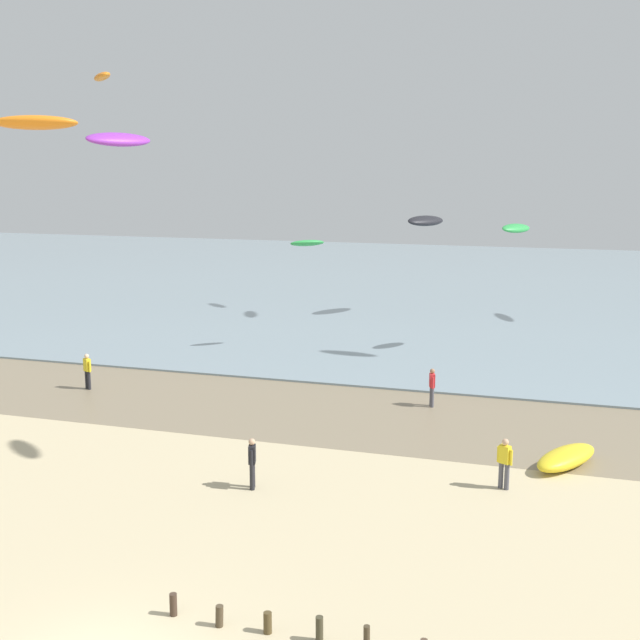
% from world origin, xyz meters
% --- Properties ---
extents(wet_sand_strip, '(120.00, 8.58, 0.01)m').
position_xyz_m(wet_sand_strip, '(0.00, 18.81, 0.00)').
color(wet_sand_strip, '#84755B').
rests_on(wet_sand_strip, ground).
extents(sea, '(160.00, 70.00, 0.10)m').
position_xyz_m(sea, '(0.00, 58.10, 0.05)').
color(sea, '#7F939E').
rests_on(sea, ground).
extents(person_nearest_camera, '(0.31, 0.55, 1.71)m').
position_xyz_m(person_nearest_camera, '(3.60, 21.03, 0.92)').
color(person_nearest_camera, '#4C4C56').
rests_on(person_nearest_camera, ground).
extents(person_mid_beach, '(0.52, 0.36, 1.71)m').
position_xyz_m(person_mid_beach, '(7.35, 12.55, 0.92)').
color(person_mid_beach, '#4C4C56').
rests_on(person_mid_beach, ground).
extents(person_by_waterline, '(0.51, 0.37, 1.71)m').
position_xyz_m(person_by_waterline, '(-12.40, 19.09, 0.92)').
color(person_by_waterline, '#232328').
rests_on(person_by_waterline, ground).
extents(person_left_flank, '(0.31, 0.55, 1.71)m').
position_xyz_m(person_left_flank, '(-0.52, 10.17, 0.92)').
color(person_left_flank, '#232328').
rests_on(person_left_flank, ground).
extents(grounded_kite, '(2.65, 3.43, 0.66)m').
position_xyz_m(grounded_kite, '(9.29, 15.23, 0.33)').
color(grounded_kite, yellow).
rests_on(grounded_kite, ground).
extents(kite_aloft_0, '(2.00, 1.80, 0.51)m').
position_xyz_m(kite_aloft_0, '(-4.94, 29.75, 6.16)').
color(kite_aloft_0, green).
extents(kite_aloft_3, '(3.67, 2.60, 0.79)m').
position_xyz_m(kite_aloft_3, '(-12.77, 16.85, 12.18)').
color(kite_aloft_3, orange).
extents(kite_aloft_7, '(2.85, 3.75, 0.96)m').
position_xyz_m(kite_aloft_7, '(-0.47, 42.37, 6.67)').
color(kite_aloft_7, black).
extents(kite_aloft_8, '(1.95, 2.47, 0.68)m').
position_xyz_m(kite_aloft_8, '(6.18, 32.53, 7.02)').
color(kite_aloft_8, green).
extents(kite_aloft_9, '(2.82, 3.62, 0.98)m').
position_xyz_m(kite_aloft_9, '(-12.26, 22.61, 11.64)').
color(kite_aloft_9, purple).
extents(kite_aloft_11, '(2.76, 3.00, 0.73)m').
position_xyz_m(kite_aloft_11, '(-20.13, 34.22, 15.98)').
color(kite_aloft_11, orange).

